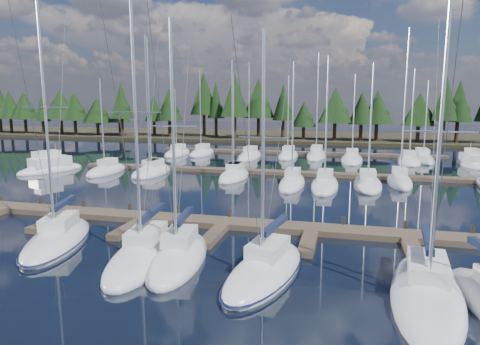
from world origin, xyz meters
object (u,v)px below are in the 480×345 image
(front_sailboat_1, at_px, (58,239))
(motor_yacht_right, at_px, (471,163))
(front_sailboat_5, at_px, (427,293))
(front_sailboat_4, at_px, (265,270))
(front_sailboat_2, at_px, (144,254))
(front_sailboat_3, at_px, (179,257))
(motor_yacht_left, at_px, (50,168))
(main_dock, at_px, (223,225))

(front_sailboat_1, relative_size, motor_yacht_right, 1.91)
(front_sailboat_1, bearing_deg, motor_yacht_right, 50.88)
(front_sailboat_1, xyz_separation_m, front_sailboat_5, (20.71, -2.38, -0.01))
(front_sailboat_5, bearing_deg, front_sailboat_4, 174.18)
(motor_yacht_right, bearing_deg, front_sailboat_5, -106.25)
(front_sailboat_2, xyz_separation_m, front_sailboat_5, (14.38, -1.32, -0.01))
(front_sailboat_3, height_order, front_sailboat_4, front_sailboat_3)
(front_sailboat_3, height_order, motor_yacht_right, front_sailboat_3)
(front_sailboat_4, bearing_deg, front_sailboat_2, 175.41)
(front_sailboat_4, xyz_separation_m, motor_yacht_left, (-31.87, 24.98, 0.20))
(front_sailboat_2, xyz_separation_m, motor_yacht_right, (27.03, 42.10, 0.15))
(motor_yacht_left, relative_size, motor_yacht_right, 1.14)
(front_sailboat_5, xyz_separation_m, motor_yacht_left, (-39.32, 25.73, 0.20))
(main_dock, height_order, front_sailboat_5, front_sailboat_5)
(motor_yacht_right, bearing_deg, front_sailboat_3, -120.73)
(main_dock, bearing_deg, front_sailboat_2, -111.54)
(front_sailboat_2, relative_size, motor_yacht_left, 1.64)
(motor_yacht_left, height_order, motor_yacht_right, motor_yacht_left)
(front_sailboat_1, distance_m, motor_yacht_right, 52.89)
(front_sailboat_2, relative_size, front_sailboat_3, 1.09)
(front_sailboat_3, xyz_separation_m, front_sailboat_4, (4.90, -0.59, -0.02))
(front_sailboat_1, bearing_deg, main_dock, 31.95)
(front_sailboat_4, xyz_separation_m, motor_yacht_right, (20.11, 42.66, 0.16))
(front_sailboat_2, bearing_deg, motor_yacht_left, 135.61)
(front_sailboat_1, height_order, front_sailboat_5, front_sailboat_1)
(front_sailboat_5, bearing_deg, front_sailboat_3, 173.79)
(main_dock, bearing_deg, front_sailboat_3, -95.23)
(main_dock, distance_m, motor_yacht_right, 43.04)
(front_sailboat_5, distance_m, motor_yacht_right, 45.23)
(front_sailboat_2, xyz_separation_m, front_sailboat_4, (6.92, -0.56, -0.01))
(main_dock, bearing_deg, motor_yacht_left, 147.21)
(front_sailboat_4, distance_m, front_sailboat_5, 7.49)
(front_sailboat_5, bearing_deg, main_dock, 145.84)
(main_dock, height_order, front_sailboat_1, front_sailboat_1)
(front_sailboat_1, height_order, front_sailboat_3, front_sailboat_1)
(main_dock, xyz_separation_m, front_sailboat_3, (-0.61, -6.63, 0.09))
(main_dock, xyz_separation_m, front_sailboat_2, (-2.63, -6.66, 0.08))
(front_sailboat_2, bearing_deg, main_dock, 68.46)
(front_sailboat_4, bearing_deg, front_sailboat_1, 173.02)
(front_sailboat_2, distance_m, front_sailboat_5, 14.44)
(motor_yacht_right, bearing_deg, front_sailboat_1, -129.12)
(front_sailboat_3, relative_size, motor_yacht_left, 1.50)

